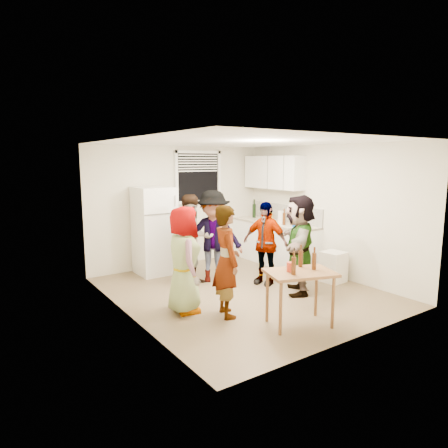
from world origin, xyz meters
TOP-DOWN VIEW (x-y plane):
  - room at (0.00, 0.00)m, footprint 4.00×4.50m
  - window at (0.45, 2.21)m, footprint 1.12×0.10m
  - refrigerator at (-0.75, 1.88)m, footprint 0.70×0.70m
  - counter_lower at (1.70, 1.15)m, footprint 0.60×2.20m
  - countertop at (1.70, 1.15)m, footprint 0.64×2.22m
  - backsplash at (1.99, 1.15)m, footprint 0.03×2.20m
  - upper_cabinets at (1.83, 1.35)m, footprint 0.34×1.60m
  - kettle at (1.65, 1.33)m, footprint 0.25×0.22m
  - paper_towel at (1.68, 0.92)m, footprint 0.12×0.12m
  - wine_bottle at (1.75, 1.91)m, footprint 0.08×0.08m
  - beer_bottle_counter at (1.60, 0.74)m, footprint 0.06×0.06m
  - blue_cup at (1.61, 0.45)m, footprint 0.09×0.09m
  - picture_frame at (1.92, 1.54)m, footprint 0.02×0.18m
  - trash_bin at (1.70, -0.49)m, footprint 0.41×0.41m
  - serving_table at (-0.21, -1.55)m, footprint 1.03×0.84m
  - beer_bottle_table at (-0.39, -1.60)m, footprint 0.06×0.06m
  - red_cup at (-0.33, -1.48)m, footprint 0.09×0.09m
  - guest_grey at (-1.26, -0.24)m, footprint 1.70×1.11m
  - guest_stripe at (-0.83, -0.72)m, footprint 1.69×1.01m
  - guest_back_left at (-0.50, 0.82)m, footprint 0.90×1.67m
  - guest_back_right at (-0.10, 0.78)m, footprint 1.80×1.99m
  - guest_black at (0.59, 0.13)m, footprint 1.70×1.36m
  - guest_orange at (0.74, -0.57)m, footprint 2.25×2.24m

SIDE VIEW (x-z plane):
  - room at x=0.00m, z-range -1.25..1.25m
  - serving_table at x=-0.21m, z-range -0.37..0.37m
  - guest_grey at x=-1.26m, z-range -0.25..0.25m
  - guest_stripe at x=-0.83m, z-range -0.19..0.19m
  - guest_back_left at x=-0.50m, z-range -0.31..0.31m
  - guest_back_right at x=-0.10m, z-range -0.31..0.31m
  - guest_black at x=0.59m, z-range -0.18..0.18m
  - guest_orange at x=0.74m, z-range -0.24..0.24m
  - trash_bin at x=1.70m, z-range -0.03..0.53m
  - counter_lower at x=1.70m, z-range 0.00..0.86m
  - beer_bottle_table at x=-0.39m, z-range 0.63..0.86m
  - red_cup at x=-0.33m, z-range 0.68..0.81m
  - refrigerator at x=-0.75m, z-range 0.00..1.70m
  - countertop at x=1.70m, z-range 0.86..0.90m
  - paper_towel at x=1.68m, z-range 0.77..1.03m
  - kettle at x=1.65m, z-range 0.80..1.00m
  - beer_bottle_counter at x=1.60m, z-range 0.78..1.02m
  - blue_cup at x=1.61m, z-range 0.84..0.96m
  - wine_bottle at x=1.75m, z-range 0.74..1.06m
  - picture_frame at x=1.92m, z-range 0.90..1.05m
  - backsplash at x=1.99m, z-range 0.90..1.26m
  - window at x=0.45m, z-range 1.32..2.38m
  - upper_cabinets at x=1.83m, z-range 1.60..2.30m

